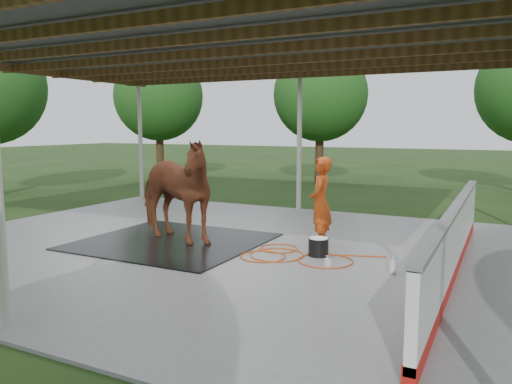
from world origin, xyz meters
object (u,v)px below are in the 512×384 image
at_px(dasher_board, 455,242).
at_px(wash_bucket, 318,247).
at_px(horse, 171,190).
at_px(handler, 321,203).

bearing_deg(dasher_board, wash_bucket, 177.12).
height_order(horse, handler, horse).
relative_size(dasher_board, wash_bucket, 21.46).
relative_size(horse, handler, 1.39).
bearing_deg(horse, dasher_board, -72.07).
bearing_deg(handler, horse, -83.68).
distance_m(horse, wash_bucket, 3.25).
height_order(dasher_board, handler, handler).
distance_m(handler, wash_bucket, 0.98).
xyz_separation_m(dasher_board, wash_bucket, (-2.35, 0.12, -0.37)).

